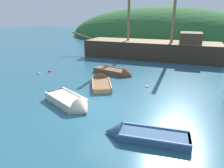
% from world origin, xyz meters
% --- Properties ---
extents(ground_plane, '(120.00, 120.00, 0.00)m').
position_xyz_m(ground_plane, '(0.00, 0.00, 0.00)').
color(ground_plane, '#285B70').
extents(shore_hill, '(40.46, 21.45, 12.66)m').
position_xyz_m(shore_hill, '(-3.71, 35.01, 0.00)').
color(shore_hill, '#2D602D').
rests_on(shore_hill, ground).
extents(sailing_ship, '(17.85, 5.01, 10.92)m').
position_xyz_m(sailing_ship, '(-0.53, 14.25, 0.72)').
color(sailing_ship, '#38281E').
rests_on(sailing_ship, ground).
extents(rowboat_portside, '(3.62, 1.54, 0.99)m').
position_xyz_m(rowboat_portside, '(2.81, -1.85, 0.09)').
color(rowboat_portside, '#335175').
rests_on(rowboat_portside, ground).
extents(rowboat_near_dock, '(2.66, 3.36, 1.21)m').
position_xyz_m(rowboat_near_dock, '(-1.70, 3.46, 0.10)').
color(rowboat_near_dock, brown).
rests_on(rowboat_near_dock, ground).
extents(rowboat_outer_left, '(3.77, 1.92, 1.20)m').
position_xyz_m(rowboat_outer_left, '(-1.68, 6.42, 0.13)').
color(rowboat_outer_left, brown).
rests_on(rowboat_outer_left, ground).
extents(rowboat_far, '(3.65, 2.50, 1.20)m').
position_xyz_m(rowboat_far, '(-1.61, -0.42, 0.14)').
color(rowboat_far, beige).
rests_on(rowboat_far, ground).
extents(buoy_white, '(0.28, 0.28, 0.28)m').
position_xyz_m(buoy_white, '(1.52, 4.31, 0.00)').
color(buoy_white, white).
rests_on(buoy_white, ground).
extents(buoy_yellow, '(0.28, 0.28, 0.28)m').
position_xyz_m(buoy_yellow, '(-7.85, 3.77, 0.00)').
color(buoy_yellow, yellow).
rests_on(buoy_yellow, ground).
extents(buoy_red, '(0.31, 0.31, 0.31)m').
position_xyz_m(buoy_red, '(-7.41, 4.69, 0.00)').
color(buoy_red, red).
rests_on(buoy_red, ground).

